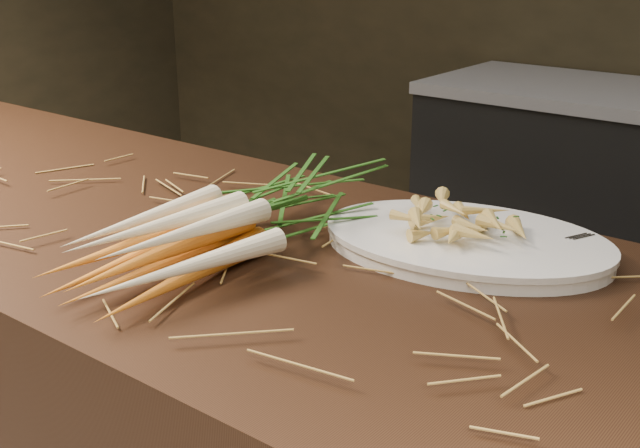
% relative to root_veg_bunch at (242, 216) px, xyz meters
% --- Properties ---
extents(straw_bedding, '(1.40, 0.60, 0.02)m').
position_rel_root_veg_bunch_xyz_m(straw_bedding, '(-0.11, 0.02, -0.04)').
color(straw_bedding, olive).
rests_on(straw_bedding, main_counter).
extents(root_veg_bunch, '(0.21, 0.56, 0.10)m').
position_rel_root_veg_bunch_xyz_m(root_veg_bunch, '(0.00, 0.00, 0.00)').
color(root_veg_bunch, '#C56516').
rests_on(root_veg_bunch, main_counter).
extents(serving_platter, '(0.46, 0.35, 0.02)m').
position_rel_root_veg_bunch_xyz_m(serving_platter, '(0.26, 0.19, -0.04)').
color(serving_platter, white).
rests_on(serving_platter, main_counter).
extents(roasted_veg_heap, '(0.23, 0.18, 0.05)m').
position_rel_root_veg_bunch_xyz_m(roasted_veg_heap, '(0.26, 0.19, -0.01)').
color(roasted_veg_heap, gold).
rests_on(roasted_veg_heap, serving_platter).
extents(serving_fork, '(0.07, 0.15, 0.00)m').
position_rel_root_veg_bunch_xyz_m(serving_fork, '(0.40, 0.20, -0.03)').
color(serving_fork, silver).
rests_on(serving_fork, serving_platter).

